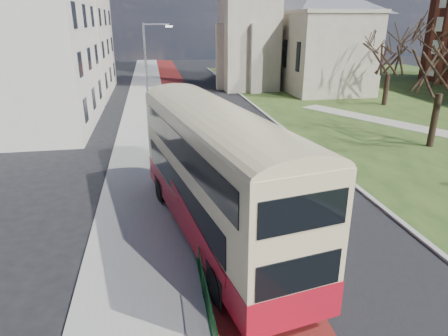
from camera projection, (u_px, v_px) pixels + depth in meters
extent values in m
plane|color=black|center=(274.00, 254.00, 15.03)|extent=(160.00, 160.00, 0.00)
cube|color=black|center=(222.00, 125.00, 33.74)|extent=(9.00, 120.00, 0.01)
cube|color=#591414|center=(190.00, 126.00, 33.29)|extent=(3.40, 120.00, 0.01)
cube|color=gray|center=(144.00, 127.00, 32.64)|extent=(4.00, 120.00, 0.12)
cube|color=#999993|center=(169.00, 126.00, 32.97)|extent=(0.25, 120.00, 0.13)
cube|color=#999993|center=(268.00, 116.00, 36.32)|extent=(0.25, 80.00, 0.13)
cylinder|color=#0B3218|center=(186.00, 191.00, 17.85)|extent=(0.04, 24.00, 0.04)
cylinder|color=#0B3218|center=(186.00, 210.00, 18.18)|extent=(0.04, 24.00, 0.04)
cube|color=gray|center=(313.00, 52.00, 51.27)|extent=(9.00, 18.00, 9.00)
cube|color=beige|center=(21.00, 48.00, 30.86)|extent=(10.00, 14.00, 12.50)
cube|color=beige|center=(63.00, 46.00, 45.89)|extent=(10.00, 16.00, 11.00)
cylinder|color=gray|center=(147.00, 80.00, 29.47)|extent=(0.16, 0.16, 8.00)
cylinder|color=gray|center=(156.00, 24.00, 28.27)|extent=(1.80, 0.10, 0.10)
cube|color=silver|center=(169.00, 26.00, 28.47)|extent=(0.50, 0.18, 0.12)
cube|color=maroon|center=(216.00, 212.00, 15.77)|extent=(5.11, 12.61, 1.12)
cube|color=#CABA8A|center=(216.00, 160.00, 15.01)|extent=(5.08, 12.55, 3.24)
cube|color=black|center=(178.00, 187.00, 15.18)|extent=(1.96, 9.91, 1.06)
cube|color=black|center=(246.00, 177.00, 16.13)|extent=(1.96, 9.91, 1.06)
cube|color=black|center=(179.00, 147.00, 14.31)|extent=(2.14, 10.88, 1.01)
cube|color=black|center=(250.00, 139.00, 15.25)|extent=(2.14, 10.88, 1.01)
cube|color=black|center=(176.00, 142.00, 20.72)|extent=(2.48, 0.55, 1.17)
cube|color=black|center=(175.00, 111.00, 20.14)|extent=(2.48, 0.55, 1.01)
cube|color=orange|center=(174.00, 98.00, 19.92)|extent=(1.98, 0.47, 0.34)
cylinder|color=black|center=(161.00, 191.00, 19.18)|extent=(0.55, 1.20, 1.16)
cylinder|color=black|center=(212.00, 183.00, 20.06)|extent=(0.55, 1.20, 1.16)
cylinder|color=black|center=(217.00, 286.00, 12.29)|extent=(0.55, 1.20, 1.16)
cylinder|color=black|center=(291.00, 268.00, 13.17)|extent=(0.55, 1.20, 1.16)
cylinder|color=black|center=(434.00, 120.00, 27.16)|extent=(0.53, 0.53, 3.66)
cylinder|color=black|center=(386.00, 90.00, 40.98)|extent=(0.64, 0.64, 3.10)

